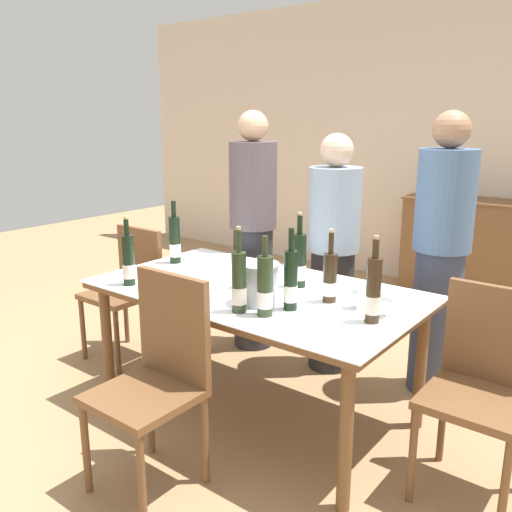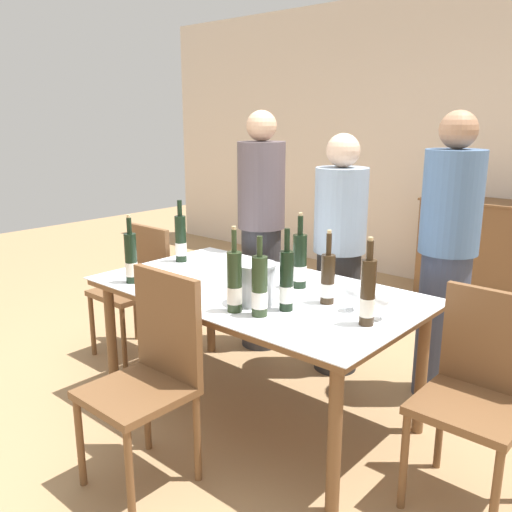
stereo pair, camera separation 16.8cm
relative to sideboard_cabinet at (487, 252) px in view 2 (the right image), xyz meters
The scene contains 22 objects.
ground_plane 2.84m from the sideboard_cabinet, 96.15° to the right, with size 12.00×12.00×0.00m, color #A37F56.
back_wall 1.03m from the sideboard_cabinet, 136.04° to the left, with size 8.00×0.10×2.80m.
sideboard_cabinet is the anchor object (origin of this frame).
dining_table 2.81m from the sideboard_cabinet, 96.15° to the right, with size 1.76×1.01×0.73m.
ice_bucket 3.00m from the sideboard_cabinet, 92.72° to the right, with size 0.20×0.20×0.21m.
wine_bottle_0 2.90m from the sideboard_cabinet, 111.09° to the right, with size 0.07×0.07×0.39m.
wine_bottle_1 2.77m from the sideboard_cabinet, 87.46° to the right, with size 0.07×0.07×0.37m.
wine_bottle_2 3.15m from the sideboard_cabinet, 92.61° to the right, with size 0.07×0.07×0.41m.
wine_bottle_3 3.31m from the sideboard_cabinet, 105.75° to the right, with size 0.07×0.07×0.38m.
wine_bottle_4 3.12m from the sideboard_cabinet, 90.30° to the right, with size 0.08×0.08×0.38m.
wine_bottle_5 2.92m from the sideboard_cabinet, 81.73° to the right, with size 0.07×0.07×0.40m.
wine_bottle_6 2.66m from the sideboard_cabinet, 93.01° to the right, with size 0.08×0.08×0.41m.
wine_bottle_7 2.98m from the sideboard_cabinet, 89.39° to the right, with size 0.07×0.07×0.40m.
wine_glass_0 2.82m from the sideboard_cabinet, 81.04° to the right, with size 0.07×0.07×0.13m.
wine_glass_1 2.89m from the sideboard_cabinet, 97.31° to the right, with size 0.08×0.08×0.15m.
wine_glass_2 2.79m from the sideboard_cabinet, 84.28° to the right, with size 0.08×0.08×0.13m.
chair_near_front 3.53m from the sideboard_cabinet, 94.63° to the right, with size 0.42×0.42×0.96m.
chair_left_end 3.08m from the sideboard_cabinet, 118.62° to the right, with size 0.42×0.42×0.89m.
chair_right_end 2.84m from the sideboard_cabinet, 72.06° to the right, with size 0.42×0.42×0.92m.
person_host 2.27m from the sideboard_cabinet, 113.61° to the right, with size 0.33×0.33×1.68m.
person_guest_left 2.07m from the sideboard_cabinet, 97.52° to the right, with size 0.33×0.33×1.54m.
person_guest_right 1.99m from the sideboard_cabinet, 78.62° to the right, with size 0.33×0.33×1.67m.
Camera 2 is at (1.84, -2.09, 1.63)m, focal length 38.00 mm.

